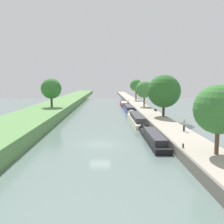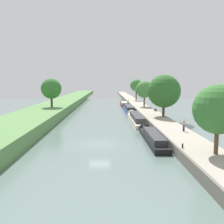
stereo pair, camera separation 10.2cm
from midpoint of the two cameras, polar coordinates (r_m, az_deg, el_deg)
The scene contains 16 objects.
ground_plane at distance 29.75m, azimuth -2.92°, elevation -7.53°, with size 160.00×160.00×0.00m, color slate.
right_towpath at distance 31.02m, azimuth 16.18°, elevation -6.20°, with size 4.18×260.00×1.04m.
stone_quay at distance 30.43m, azimuth 12.18°, elevation -6.29°, with size 0.25×260.00×1.09m.
narrowboat_black at distance 31.64m, azimuth 9.34°, elevation -5.73°, with size 1.81×12.70×1.85m.
narrowboat_cream at distance 46.54m, azimuth 5.58°, elevation -1.43°, with size 1.98×16.74×2.14m.
narrowboat_blue at distance 63.17m, azimuth 3.86°, elevation 0.83°, with size 2.09×15.89×2.18m.
narrowboat_maroon at distance 78.13m, azimuth 2.74°, elevation 1.94°, with size 2.04×10.53×1.94m.
tree_rightbank_near at distance 23.33m, azimuth 23.61°, elevation 0.58°, with size 4.41×4.41×6.28m.
tree_rightbank_midnear at distance 46.40m, azimuth 12.03°, elevation 4.79°, with size 6.13×6.13×7.80m.
tree_rightbank_midfar at distance 64.11m, azimuth 7.54°, elevation 5.28°, with size 4.46×4.46×6.74m.
tree_rightbank_far at distance 85.32m, azimuth 5.64°, elevation 6.24°, with size 4.26×4.26×7.39m.
tree_leftbank_downstream at distance 55.76m, azimuth -14.12°, elevation 5.33°, with size 4.50×4.50×6.38m.
person_walking at distance 33.25m, azimuth 16.45°, elevation -2.88°, with size 0.34×0.34×1.66m.
mooring_bollard_near at distance 25.05m, azimuth 16.22°, elevation -7.62°, with size 0.16×0.16×0.45m.
mooring_bollard_far at distance 82.82m, azimuth 3.86°, elevation 2.77°, with size 0.16×0.16×0.45m.
park_bench at distance 55.22m, azimuth 10.07°, elevation 0.63°, with size 0.44×1.50×0.47m.
Camera 1 is at (0.79, -28.77, 7.51)m, focal length 39.00 mm.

